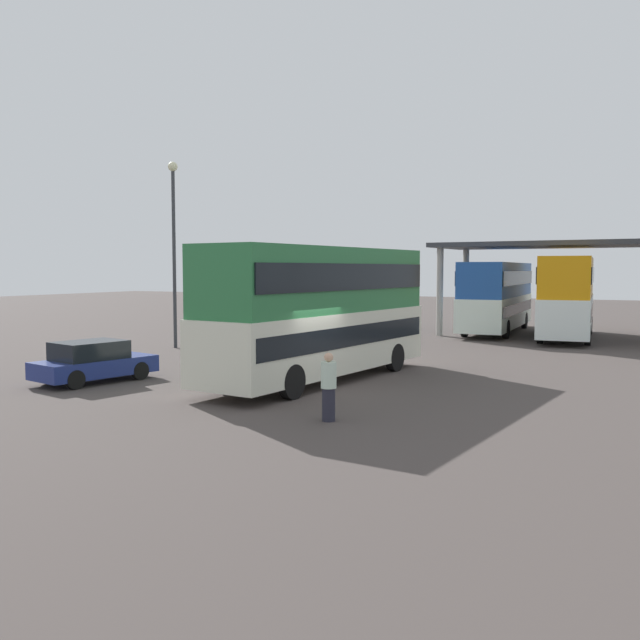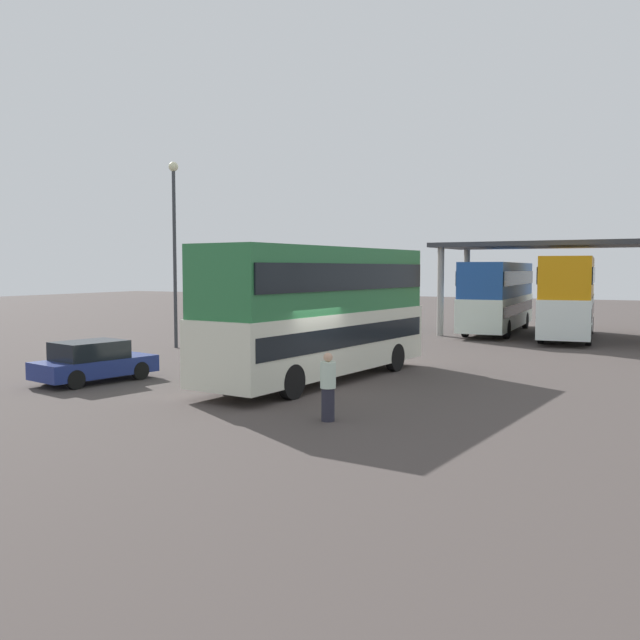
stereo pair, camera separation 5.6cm
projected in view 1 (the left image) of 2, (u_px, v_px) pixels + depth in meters
ground_plane at (309, 392)px, 20.49m from camera, size 140.00×140.00×0.00m
double_decker_main at (320, 308)px, 22.47m from camera, size 3.59×10.49×4.36m
parked_hatchback at (93, 362)px, 22.23m from camera, size 2.44×4.10×1.35m
double_decker_near_canopy at (497, 294)px, 39.60m from camera, size 2.91×10.91×4.02m
double_decker_mid_row at (568, 294)px, 36.10m from camera, size 3.26×10.20×4.27m
lamppost_tall at (174, 233)px, 31.63m from camera, size 0.44×0.44×8.57m
pedestrian_waiting at (329, 387)px, 16.53m from camera, size 0.38×0.38×1.67m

